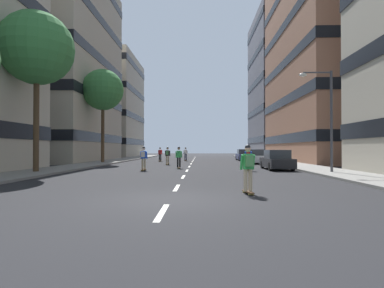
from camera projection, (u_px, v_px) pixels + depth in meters
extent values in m
plane|color=black|center=(191.00, 164.00, 32.94)|extent=(137.65, 137.65, 0.00)
cube|color=gray|center=(107.00, 162.00, 36.07)|extent=(3.38, 63.09, 0.14)
cube|color=gray|center=(277.00, 162.00, 35.55)|extent=(3.38, 63.09, 0.14)
cube|color=silver|center=(162.00, 212.00, 8.01)|extent=(0.16, 2.20, 0.01)
cube|color=silver|center=(177.00, 188.00, 13.01)|extent=(0.16, 2.20, 0.01)
cube|color=silver|center=(183.00, 177.00, 18.01)|extent=(0.16, 2.20, 0.01)
cube|color=silver|center=(187.00, 171.00, 23.00)|extent=(0.16, 2.20, 0.01)
cube|color=silver|center=(189.00, 167.00, 28.00)|extent=(0.16, 2.20, 0.01)
cube|color=silver|center=(191.00, 164.00, 33.00)|extent=(0.16, 2.20, 0.01)
cube|color=silver|center=(192.00, 162.00, 38.00)|extent=(0.16, 2.20, 0.01)
cube|color=silver|center=(193.00, 160.00, 42.99)|extent=(0.16, 2.20, 0.01)
cube|color=silver|center=(194.00, 159.00, 47.99)|extent=(0.16, 2.20, 0.01)
cube|color=silver|center=(195.00, 158.00, 52.99)|extent=(0.16, 2.20, 0.01)
cube|color=silver|center=(195.00, 157.00, 57.99)|extent=(0.16, 2.20, 0.01)
cube|color=#B2A893|center=(52.00, 65.00, 40.09)|extent=(13.16, 18.69, 24.60)
cube|color=black|center=(52.00, 138.00, 39.96)|extent=(13.28, 18.81, 1.10)
cube|color=black|center=(52.00, 100.00, 40.03)|extent=(13.28, 18.81, 1.10)
cube|color=black|center=(52.00, 62.00, 40.10)|extent=(13.28, 18.81, 1.10)
cube|color=black|center=(53.00, 23.00, 40.17)|extent=(13.28, 18.81, 1.10)
cube|color=#BCB29E|center=(103.00, 108.00, 60.77)|extent=(13.16, 16.51, 19.14)
cube|color=black|center=(103.00, 142.00, 60.68)|extent=(13.28, 16.63, 1.10)
cube|color=black|center=(103.00, 117.00, 60.74)|extent=(13.28, 16.63, 1.10)
cube|color=black|center=(103.00, 93.00, 60.81)|extent=(13.28, 16.63, 1.10)
cube|color=black|center=(103.00, 68.00, 60.87)|extent=(13.28, 16.63, 1.10)
cube|color=#9E6B51|center=(336.00, 49.00, 39.15)|extent=(13.16, 22.15, 28.18)
cube|color=black|center=(337.00, 139.00, 39.00)|extent=(13.28, 22.27, 1.10)
cube|color=black|center=(336.00, 101.00, 39.06)|extent=(13.28, 22.27, 1.10)
cube|color=black|center=(336.00, 64.00, 39.13)|extent=(13.28, 22.27, 1.10)
cube|color=black|center=(336.00, 27.00, 39.19)|extent=(13.28, 22.27, 1.10)
cube|color=slate|center=(289.00, 87.00, 59.86)|extent=(13.16, 17.24, 26.93)
cube|color=black|center=(289.00, 140.00, 59.72)|extent=(13.28, 17.36, 1.10)
cube|color=black|center=(289.00, 112.00, 59.79)|extent=(13.28, 17.36, 1.10)
cube|color=black|center=(289.00, 84.00, 59.87)|extent=(13.28, 17.36, 1.10)
cube|color=black|center=(289.00, 56.00, 59.94)|extent=(13.28, 17.36, 1.10)
cube|color=black|center=(289.00, 28.00, 60.01)|extent=(13.28, 17.36, 1.10)
cube|color=black|center=(277.00, 163.00, 24.08)|extent=(1.80, 4.40, 0.70)
cube|color=#2D3338|center=(277.00, 154.00, 23.94)|extent=(1.60, 2.10, 0.64)
cylinder|color=black|center=(262.00, 164.00, 25.55)|extent=(0.22, 0.64, 0.64)
cylinder|color=black|center=(282.00, 164.00, 25.51)|extent=(0.22, 0.64, 0.64)
cylinder|color=black|center=(270.00, 167.00, 22.65)|extent=(0.22, 0.64, 0.64)
cylinder|color=black|center=(293.00, 167.00, 22.61)|extent=(0.22, 0.64, 0.64)
cube|color=silver|center=(255.00, 159.00, 33.52)|extent=(1.80, 4.40, 0.70)
cube|color=#2D3338|center=(255.00, 152.00, 33.38)|extent=(1.60, 2.10, 0.64)
cylinder|color=black|center=(246.00, 160.00, 34.98)|extent=(0.22, 0.64, 0.64)
cylinder|color=black|center=(260.00, 160.00, 34.94)|extent=(0.22, 0.64, 0.64)
cylinder|color=black|center=(250.00, 161.00, 32.09)|extent=(0.22, 0.64, 0.64)
cylinder|color=black|center=(265.00, 161.00, 32.04)|extent=(0.22, 0.64, 0.64)
cube|color=navy|center=(244.00, 157.00, 42.23)|extent=(1.80, 4.40, 0.70)
cube|color=#2D3338|center=(244.00, 152.00, 42.09)|extent=(1.60, 2.10, 0.64)
cylinder|color=black|center=(237.00, 158.00, 43.70)|extent=(0.22, 0.64, 0.64)
cylinder|color=black|center=(248.00, 158.00, 43.66)|extent=(0.22, 0.64, 0.64)
cylinder|color=black|center=(239.00, 158.00, 40.80)|extent=(0.22, 0.64, 0.64)
cylinder|color=black|center=(252.00, 158.00, 40.76)|extent=(0.22, 0.64, 0.64)
cylinder|color=#4C3823|center=(103.00, 133.00, 34.34)|extent=(0.36, 0.36, 6.38)
sphere|color=#387A3D|center=(103.00, 90.00, 34.41)|extent=(4.50, 4.50, 4.50)
cylinder|color=#4C3823|center=(36.00, 122.00, 20.43)|extent=(0.36, 0.36, 6.42)
sphere|color=#387A3D|center=(37.00, 48.00, 20.49)|extent=(4.77, 4.77, 4.77)
cylinder|color=#3F3F44|center=(331.00, 121.00, 20.08)|extent=(0.16, 0.16, 6.50)
cylinder|color=#3F3F44|center=(317.00, 72.00, 20.14)|extent=(1.80, 0.10, 0.10)
ellipsoid|color=silver|center=(303.00, 75.00, 20.17)|extent=(0.50, 0.30, 0.24)
cube|color=brown|center=(248.00, 192.00, 11.24)|extent=(0.34, 0.92, 0.02)
cylinder|color=#D8BF4C|center=(245.00, 192.00, 11.56)|extent=(0.19, 0.10, 0.07)
cylinder|color=#D8BF4C|center=(251.00, 194.00, 10.93)|extent=(0.19, 0.10, 0.07)
cylinder|color=tan|center=(246.00, 180.00, 11.24)|extent=(0.16, 0.16, 0.80)
cylinder|color=tan|center=(250.00, 180.00, 11.26)|extent=(0.16, 0.16, 0.80)
cube|color=green|center=(248.00, 161.00, 11.26)|extent=(0.35, 0.25, 0.55)
cylinder|color=green|center=(242.00, 162.00, 11.28)|extent=(0.13, 0.24, 0.55)
cylinder|color=green|center=(253.00, 162.00, 11.34)|extent=(0.13, 0.24, 0.55)
sphere|color=tan|center=(248.00, 149.00, 11.29)|extent=(0.22, 0.22, 0.22)
sphere|color=black|center=(248.00, 148.00, 11.29)|extent=(0.21, 0.21, 0.21)
cube|color=#4C8C4C|center=(250.00, 161.00, 11.08)|extent=(0.28, 0.20, 0.40)
cube|color=brown|center=(179.00, 167.00, 25.55)|extent=(0.22, 0.91, 0.02)
cylinder|color=#D8BF4C|center=(179.00, 168.00, 25.87)|extent=(0.18, 0.07, 0.07)
cylinder|color=#D8BF4C|center=(179.00, 168.00, 25.23)|extent=(0.18, 0.07, 0.07)
cylinder|color=black|center=(178.00, 162.00, 25.56)|extent=(0.14, 0.14, 0.80)
cylinder|color=black|center=(180.00, 162.00, 25.56)|extent=(0.14, 0.14, 0.80)
cube|color=green|center=(179.00, 154.00, 25.57)|extent=(0.33, 0.21, 0.55)
cylinder|color=green|center=(176.00, 154.00, 25.62)|extent=(0.10, 0.23, 0.55)
cylinder|color=green|center=(181.00, 154.00, 25.62)|extent=(0.10, 0.23, 0.55)
sphere|color=#997051|center=(179.00, 149.00, 25.59)|extent=(0.22, 0.22, 0.22)
sphere|color=black|center=(179.00, 148.00, 25.59)|extent=(0.21, 0.21, 0.21)
cube|color=brown|center=(186.00, 160.00, 40.99)|extent=(0.40, 0.92, 0.02)
cylinder|color=#D8BF4C|center=(185.00, 160.00, 41.30)|extent=(0.19, 0.11, 0.07)
cylinder|color=#D8BF4C|center=(186.00, 161.00, 40.67)|extent=(0.19, 0.11, 0.07)
cylinder|color=#2D334C|center=(185.00, 157.00, 40.98)|extent=(0.17, 0.17, 0.80)
cylinder|color=#2D334C|center=(186.00, 157.00, 41.01)|extent=(0.17, 0.17, 0.80)
cube|color=white|center=(186.00, 152.00, 41.00)|extent=(0.36, 0.27, 0.55)
cylinder|color=white|center=(184.00, 152.00, 41.01)|extent=(0.14, 0.24, 0.55)
cylinder|color=white|center=(187.00, 152.00, 41.10)|extent=(0.14, 0.24, 0.55)
sphere|color=beige|center=(186.00, 148.00, 41.03)|extent=(0.22, 0.22, 0.22)
sphere|color=black|center=(186.00, 148.00, 41.03)|extent=(0.21, 0.21, 0.21)
cube|color=brown|center=(168.00, 164.00, 31.23)|extent=(0.28, 0.91, 0.02)
cylinder|color=#D8BF4C|center=(168.00, 164.00, 31.55)|extent=(0.19, 0.09, 0.07)
cylinder|color=#D8BF4C|center=(167.00, 165.00, 30.92)|extent=(0.19, 0.09, 0.07)
cylinder|color=tan|center=(167.00, 160.00, 31.25)|extent=(0.15, 0.15, 0.80)
cylinder|color=tan|center=(168.00, 160.00, 31.23)|extent=(0.15, 0.15, 0.80)
cube|color=black|center=(168.00, 153.00, 31.25)|extent=(0.34, 0.23, 0.55)
cylinder|color=black|center=(165.00, 153.00, 31.32)|extent=(0.11, 0.24, 0.55)
cylinder|color=black|center=(170.00, 153.00, 31.27)|extent=(0.11, 0.24, 0.55)
sphere|color=#997051|center=(168.00, 148.00, 31.28)|extent=(0.22, 0.22, 0.22)
sphere|color=black|center=(168.00, 148.00, 31.28)|extent=(0.21, 0.21, 0.21)
cube|color=#4C8C4C|center=(167.00, 153.00, 31.07)|extent=(0.27, 0.18, 0.40)
cube|color=brown|center=(160.00, 161.00, 39.15)|extent=(0.32, 0.92, 0.02)
cylinder|color=#D8BF4C|center=(161.00, 161.00, 39.47)|extent=(0.19, 0.09, 0.07)
cylinder|color=#D8BF4C|center=(159.00, 161.00, 38.84)|extent=(0.19, 0.09, 0.07)
cylinder|color=black|center=(159.00, 157.00, 39.17)|extent=(0.16, 0.16, 0.80)
cylinder|color=black|center=(161.00, 157.00, 39.14)|extent=(0.16, 0.16, 0.80)
cube|color=red|center=(160.00, 152.00, 39.17)|extent=(0.34, 0.24, 0.55)
cylinder|color=red|center=(158.00, 152.00, 39.25)|extent=(0.12, 0.24, 0.55)
cylinder|color=red|center=(162.00, 152.00, 39.18)|extent=(0.12, 0.24, 0.55)
sphere|color=beige|center=(160.00, 148.00, 39.19)|extent=(0.22, 0.22, 0.22)
sphere|color=black|center=(160.00, 148.00, 39.19)|extent=(0.21, 0.21, 0.21)
cube|color=#A52626|center=(160.00, 152.00, 38.99)|extent=(0.28, 0.19, 0.40)
cube|color=brown|center=(248.00, 170.00, 22.87)|extent=(0.31, 0.92, 0.02)
cylinder|color=#D8BF4C|center=(248.00, 170.00, 23.18)|extent=(0.19, 0.09, 0.07)
cylinder|color=#D8BF4C|center=(248.00, 171.00, 22.55)|extent=(0.19, 0.09, 0.07)
cylinder|color=tan|center=(247.00, 164.00, 22.89)|extent=(0.16, 0.16, 0.80)
cylinder|color=tan|center=(249.00, 164.00, 22.86)|extent=(0.16, 0.16, 0.80)
cube|color=blue|center=(248.00, 155.00, 22.88)|extent=(0.34, 0.24, 0.55)
cylinder|color=blue|center=(245.00, 155.00, 22.96)|extent=(0.12, 0.24, 0.55)
cylinder|color=blue|center=(251.00, 155.00, 22.90)|extent=(0.12, 0.24, 0.55)
sphere|color=tan|center=(248.00, 149.00, 22.91)|extent=(0.22, 0.22, 0.22)
sphere|color=black|center=(248.00, 148.00, 22.91)|extent=(0.21, 0.21, 0.21)
cube|color=#A52626|center=(248.00, 154.00, 22.71)|extent=(0.28, 0.19, 0.40)
cube|color=brown|center=(144.00, 169.00, 23.03)|extent=(0.31, 0.92, 0.02)
cylinder|color=#D8BF4C|center=(145.00, 170.00, 23.35)|extent=(0.19, 0.09, 0.07)
cylinder|color=#D8BF4C|center=(142.00, 170.00, 22.72)|extent=(0.19, 0.09, 0.07)
cylinder|color=tan|center=(142.00, 164.00, 23.05)|extent=(0.16, 0.16, 0.80)
cylinder|color=tan|center=(145.00, 164.00, 23.03)|extent=(0.16, 0.16, 0.80)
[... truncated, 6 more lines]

